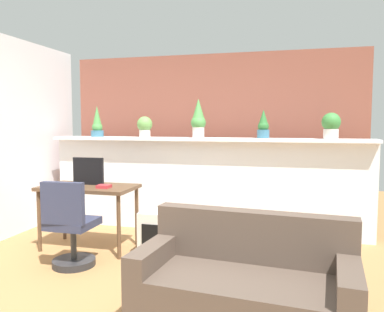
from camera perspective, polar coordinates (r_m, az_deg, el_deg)
name	(u,v)px	position (r m, az deg, el deg)	size (l,w,h in m)	color
ground_plane	(153,292)	(3.62, -5.84, -19.33)	(12.00, 12.00, 0.00)	#9E7042
divider_wall	(204,186)	(5.30, 1.74, -4.47)	(4.36, 0.16, 1.25)	white
plant_shelf	(203,139)	(5.19, 1.66, 2.49)	(4.36, 0.35, 0.04)	white
brick_wall_behind	(213,139)	(5.82, 3.08, 2.57)	(4.36, 0.10, 2.50)	brown
potted_plant_0	(97,124)	(5.75, -13.82, 4.58)	(0.18, 0.18, 0.44)	#386B84
potted_plant_1	(145,126)	(5.42, -7.00, 4.42)	(0.21, 0.21, 0.29)	silver
potted_plant_2	(198,119)	(5.17, 0.95, 5.50)	(0.20, 0.20, 0.52)	silver
potted_plant_3	(263,126)	(5.09, 10.49, 4.41)	(0.16, 0.16, 0.37)	#386B84
potted_plant_4	(331,125)	(5.03, 19.85, 4.33)	(0.23, 0.23, 0.32)	silver
desk	(89,193)	(4.72, -15.02, -5.28)	(1.10, 0.60, 0.75)	brown
tv_monitor	(88,171)	(4.77, -15.06, -2.17)	(0.39, 0.04, 0.32)	black
office_chair	(70,231)	(4.20, -17.52, -10.46)	(0.45, 0.46, 0.91)	#262628
side_cube_shelf	(160,233)	(4.46, -4.75, -11.19)	(0.40, 0.41, 0.50)	silver
book_on_desk	(104,186)	(4.50, -12.88, -4.40)	(0.14, 0.13, 0.04)	#B22D33
couch	(245,288)	(3.00, 7.84, -18.75)	(1.62, 0.90, 0.80)	brown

